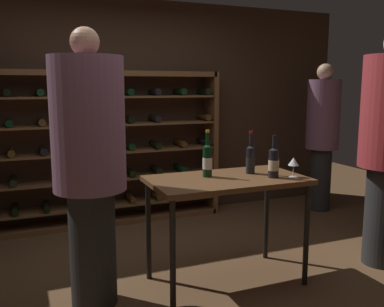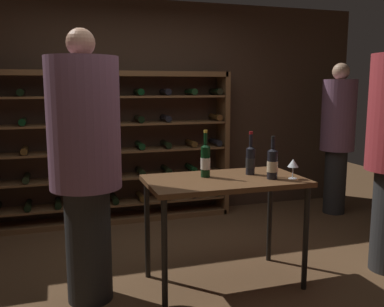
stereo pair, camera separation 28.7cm
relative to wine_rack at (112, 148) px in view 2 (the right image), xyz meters
name	(u,v)px [view 2 (the right image)]	position (x,y,z in m)	size (l,w,h in m)	color
ground_plane	(178,279)	(0.30, -1.72, -0.88)	(9.86, 9.86, 0.00)	brown
back_wall	(134,110)	(0.30, 0.21, 0.42)	(5.96, 0.10, 2.60)	#3D2B1E
wine_rack	(112,148)	(0.00, 0.00, 0.00)	(2.81, 0.32, 1.76)	brown
tasting_table	(225,189)	(0.64, -1.88, -0.09)	(1.23, 0.69, 0.88)	brown
person_bystander_red_print	(85,156)	(-0.42, -1.82, 0.22)	(0.51, 0.51, 1.99)	black
person_guest_blue_shirt	(338,132)	(2.71, -0.50, 0.16)	(0.41, 0.41, 1.87)	#272727
wine_bottle_green_slim	(205,160)	(0.51, -1.79, 0.13)	(0.08, 0.08, 0.38)	black
wine_bottle_black_capsule	(272,163)	(0.99, -2.02, 0.12)	(0.09, 0.09, 0.34)	black
wine_bottle_red_label	(250,160)	(0.90, -1.81, 0.12)	(0.08, 0.08, 0.36)	black
wine_glass_stemmed_left	(293,164)	(1.14, -2.06, 0.12)	(0.09, 0.09, 0.16)	silver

